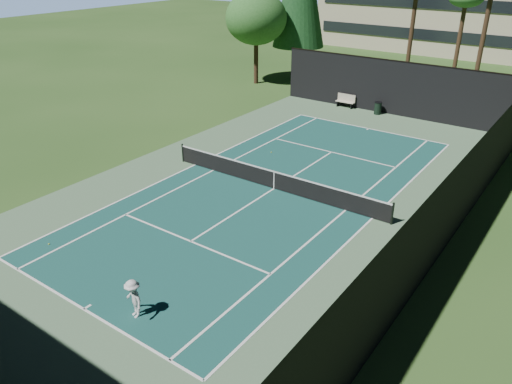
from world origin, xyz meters
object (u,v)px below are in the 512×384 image
at_px(tennis_net, 274,179).
at_px(tennis_ball_d, 271,152).
at_px(park_bench, 346,100).
at_px(player, 133,299).
at_px(tennis_ball_a, 49,244).
at_px(tennis_ball_c, 310,187).
at_px(tennis_ball_b, 269,174).
at_px(trash_bin, 378,108).

distance_m(tennis_net, tennis_ball_d, 5.14).
bearing_deg(park_bench, player, -78.57).
relative_size(tennis_net, tennis_ball_a, 180.71).
distance_m(tennis_ball_c, tennis_ball_d, 5.29).
bearing_deg(tennis_net, tennis_ball_b, 132.25).
distance_m(tennis_ball_d, trash_bin, 11.47).
xyz_separation_m(tennis_net, trash_bin, (-0.88, 15.43, -0.08)).
xyz_separation_m(tennis_ball_c, tennis_ball_d, (-4.41, 2.93, 0.01)).
height_order(tennis_ball_c, trash_bin, trash_bin).
distance_m(player, park_bench, 27.34).
bearing_deg(park_bench, trash_bin, -6.10).
distance_m(tennis_net, trash_bin, 15.46).
distance_m(tennis_ball_b, park_bench, 14.58).
relative_size(player, tennis_ball_b, 22.43).
relative_size(tennis_net, tennis_ball_c, 216.10).
height_order(tennis_net, tennis_ball_b, tennis_net).
distance_m(tennis_ball_d, park_bench, 11.60).
height_order(tennis_ball_a, tennis_ball_b, tennis_ball_a).
xyz_separation_m(player, tennis_ball_c, (-0.27, 12.30, -0.70)).
relative_size(player, tennis_ball_d, 19.27).
bearing_deg(tennis_ball_a, trash_bin, 81.45).
bearing_deg(tennis_net, park_bench, 103.25).
height_order(player, trash_bin, player).
height_order(tennis_ball_c, park_bench, park_bench).
xyz_separation_m(tennis_ball_a, park_bench, (1.02, 25.80, 0.51)).
bearing_deg(park_bench, tennis_ball_b, -80.30).
distance_m(tennis_ball_a, trash_bin, 25.79).
bearing_deg(park_bench, tennis_ball_a, -92.25).
bearing_deg(tennis_ball_b, tennis_net, -47.75).
distance_m(player, tennis_ball_d, 15.94).
bearing_deg(tennis_ball_a, park_bench, 87.75).
bearing_deg(tennis_ball_d, trash_bin, 79.53).
bearing_deg(trash_bin, park_bench, 173.90).
bearing_deg(tennis_ball_d, tennis_net, -54.53).
height_order(tennis_ball_b, trash_bin, trash_bin).
bearing_deg(tennis_ball_d, tennis_ball_a, -97.02).
bearing_deg(park_bench, tennis_net, -76.75).
height_order(tennis_ball_b, tennis_ball_c, tennis_ball_b).
xyz_separation_m(player, tennis_ball_d, (-4.68, 15.23, -0.69)).
relative_size(tennis_ball_c, trash_bin, 0.06).
bearing_deg(tennis_net, tennis_ball_c, 40.55).
xyz_separation_m(player, trash_bin, (-2.60, 26.49, -0.25)).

